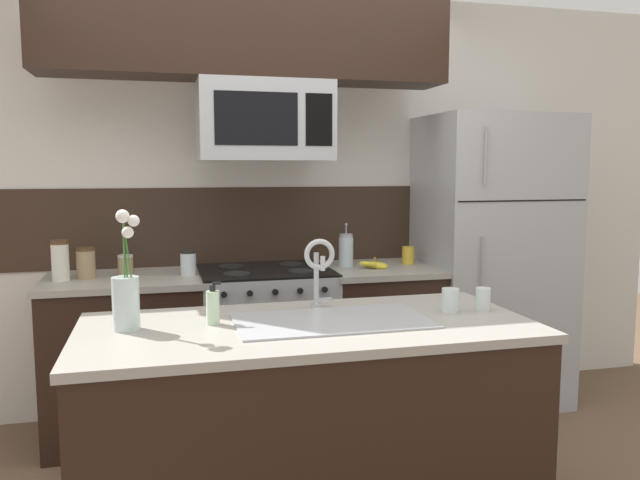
{
  "coord_description": "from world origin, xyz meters",
  "views": [
    {
      "loc": [
        -0.59,
        -2.66,
        1.51
      ],
      "look_at": [
        0.17,
        0.27,
        1.16
      ],
      "focal_mm": 35.0,
      "sensor_mm": 36.0,
      "label": 1
    }
  ],
  "objects": [
    {
      "name": "refrigerator",
      "position": [
        1.47,
        0.92,
        0.92
      ],
      "size": [
        0.87,
        0.74,
        1.83
      ],
      "color": "#A8AAAF",
      "rests_on": "ground"
    },
    {
      "name": "spare_glass",
      "position": [
        0.73,
        -0.32,
        0.96
      ],
      "size": [
        0.06,
        0.06,
        0.1
      ],
      "color": "silver",
      "rests_on": "island_counter"
    },
    {
      "name": "rear_partition",
      "position": [
        0.3,
        1.28,
        1.3
      ],
      "size": [
        5.2,
        0.1,
        2.6
      ],
      "primitive_type": "cube",
      "color": "silver",
      "rests_on": "ground"
    },
    {
      "name": "french_press",
      "position": [
        0.51,
        0.96,
        1.01
      ],
      "size": [
        0.09,
        0.09,
        0.27
      ],
      "color": "silver",
      "rests_on": "back_counter_right"
    },
    {
      "name": "storage_jar_tall",
      "position": [
        -1.11,
        0.87,
        1.02
      ],
      "size": [
        0.09,
        0.09,
        0.22
      ],
      "color": "silver",
      "rests_on": "back_counter_left"
    },
    {
      "name": "stove_range",
      "position": [
        0.0,
        0.9,
        0.46
      ],
      "size": [
        0.76,
        0.64,
        0.93
      ],
      "color": "#A8AAAF",
      "rests_on": "ground"
    },
    {
      "name": "splash_band",
      "position": [
        0.0,
        1.22,
        1.15
      ],
      "size": [
        3.07,
        0.01,
        0.48
      ],
      "primitive_type": "cube",
      "color": "#332319",
      "rests_on": "rear_partition"
    },
    {
      "name": "island_counter",
      "position": [
        -0.04,
        -0.35,
        0.46
      ],
      "size": [
        1.75,
        0.8,
        0.91
      ],
      "color": "black",
      "rests_on": "ground"
    },
    {
      "name": "storage_jar_short",
      "position": [
        -0.78,
        0.93,
        0.97
      ],
      "size": [
        0.08,
        0.08,
        0.12
      ],
      "color": "#997F5B",
      "rests_on": "back_counter_left"
    },
    {
      "name": "drinking_glass",
      "position": [
        0.58,
        -0.32,
        0.96
      ],
      "size": [
        0.07,
        0.07,
        0.1
      ],
      "color": "silver",
      "rests_on": "island_counter"
    },
    {
      "name": "upper_cabinet_band",
      "position": [
        -0.09,
        0.85,
        2.29
      ],
      "size": [
        2.24,
        0.34,
        0.6
      ],
      "primitive_type": "cube",
      "color": "black"
    },
    {
      "name": "storage_jar_medium",
      "position": [
        -0.99,
        0.91,
        0.99
      ],
      "size": [
        0.1,
        0.1,
        0.17
      ],
      "color": "#997F5B",
      "rests_on": "back_counter_left"
    },
    {
      "name": "back_counter_left",
      "position": [
        -0.79,
        0.9,
        0.46
      ],
      "size": [
        0.86,
        0.65,
        0.91
      ],
      "color": "black",
      "rests_on": "ground"
    },
    {
      "name": "back_counter_right",
      "position": [
        0.71,
        0.9,
        0.46
      ],
      "size": [
        0.68,
        0.65,
        0.91
      ],
      "color": "black",
      "rests_on": "ground"
    },
    {
      "name": "dish_soap_bottle",
      "position": [
        -0.4,
        -0.28,
        0.98
      ],
      "size": [
        0.06,
        0.05,
        0.16
      ],
      "color": "beige",
      "rests_on": "island_counter"
    },
    {
      "name": "banana_bunch",
      "position": [
        0.66,
        0.84,
        0.93
      ],
      "size": [
        0.19,
        0.13,
        0.08
      ],
      "color": "yellow",
      "rests_on": "back_counter_right"
    },
    {
      "name": "kitchen_sink",
      "position": [
        0.06,
        -0.35,
        0.84
      ],
      "size": [
        0.76,
        0.43,
        0.16
      ],
      "color": "#ADAFB5",
      "rests_on": "island_counter"
    },
    {
      "name": "microwave",
      "position": [
        0.0,
        0.88,
        1.77
      ],
      "size": [
        0.74,
        0.4,
        0.44
      ],
      "color": "#A8AAAF"
    },
    {
      "name": "flower_vase",
      "position": [
        -0.72,
        -0.28,
        1.03
      ],
      "size": [
        0.11,
        0.1,
        0.45
      ],
      "color": "silver",
      "rests_on": "island_counter"
    },
    {
      "name": "storage_jar_squat",
      "position": [
        -0.44,
        0.87,
        0.98
      ],
      "size": [
        0.09,
        0.09,
        0.14
      ],
      "color": "silver",
      "rests_on": "back_counter_left"
    },
    {
      "name": "coffee_tin",
      "position": [
        0.92,
        0.95,
        0.97
      ],
      "size": [
        0.08,
        0.08,
        0.11
      ],
      "primitive_type": "cylinder",
      "color": "gold",
      "rests_on": "back_counter_right"
    },
    {
      "name": "sink_faucet",
      "position": [
        0.06,
        -0.14,
        1.11
      ],
      "size": [
        0.14,
        0.14,
        0.31
      ],
      "color": "#B7BABF",
      "rests_on": "island_counter"
    }
  ]
}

